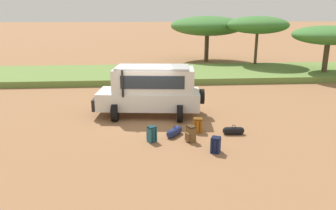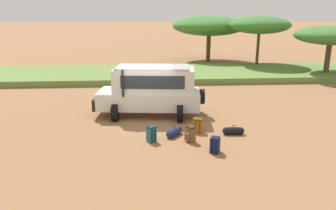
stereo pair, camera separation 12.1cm
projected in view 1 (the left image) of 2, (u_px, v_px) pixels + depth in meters
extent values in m
plane|color=#936642|center=(146.00, 119.00, 15.63)|extent=(320.00, 320.00, 0.00)
cube|color=olive|center=(144.00, 74.00, 25.87)|extent=(120.00, 7.00, 0.44)
cube|color=silver|center=(149.00, 99.00, 16.04)|extent=(5.08, 2.43, 0.84)
cube|color=silver|center=(154.00, 80.00, 15.77)|extent=(4.00, 2.20, 1.10)
cube|color=#232D38|center=(122.00, 80.00, 15.83)|extent=(0.23, 1.56, 0.77)
cube|color=#232D38|center=(152.00, 82.00, 14.89)|extent=(2.93, 0.36, 0.60)
cube|color=#232D38|center=(155.00, 75.00, 16.62)|extent=(2.93, 0.36, 0.60)
cube|color=#B7B7B7|center=(153.00, 67.00, 15.61)|extent=(3.60, 2.08, 0.10)
cube|color=black|center=(97.00, 102.00, 16.16)|extent=(0.34, 1.62, 0.56)
cylinder|color=black|center=(123.00, 84.00, 14.88)|extent=(0.10, 0.10, 1.25)
cylinder|color=black|center=(115.00, 113.00, 15.27)|extent=(0.37, 0.83, 0.80)
cylinder|color=black|center=(122.00, 102.00, 17.13)|extent=(0.37, 0.83, 0.80)
cylinder|color=black|center=(180.00, 113.00, 15.18)|extent=(0.37, 0.83, 0.80)
cylinder|color=black|center=(180.00, 102.00, 17.05)|extent=(0.37, 0.83, 0.80)
cylinder|color=black|center=(202.00, 96.00, 15.93)|extent=(0.30, 0.76, 0.74)
cube|color=navy|center=(216.00, 146.00, 11.86)|extent=(0.43, 0.42, 0.52)
cube|color=navy|center=(217.00, 145.00, 12.06)|extent=(0.25, 0.17, 0.29)
cube|color=black|center=(216.00, 138.00, 11.78)|extent=(0.42, 0.43, 0.07)
cylinder|color=black|center=(213.00, 147.00, 11.73)|extent=(0.04, 0.04, 0.45)
cylinder|color=black|center=(217.00, 148.00, 11.68)|extent=(0.04, 0.04, 0.45)
cube|color=brown|center=(191.00, 135.00, 12.85)|extent=(0.37, 0.43, 0.59)
cube|color=brown|center=(188.00, 137.00, 12.80)|extent=(0.19, 0.28, 0.32)
cube|color=#3A2A16|center=(191.00, 127.00, 12.76)|extent=(0.38, 0.42, 0.07)
cylinder|color=#3A2A16|center=(195.00, 135.00, 12.85)|extent=(0.04, 0.04, 0.50)
cylinder|color=#3A2A16|center=(193.00, 133.00, 12.99)|extent=(0.04, 0.04, 0.50)
cube|color=#235B6B|center=(152.00, 135.00, 12.84)|extent=(0.41, 0.39, 0.58)
cube|color=#235B6B|center=(149.00, 135.00, 12.98)|extent=(0.24, 0.20, 0.32)
cube|color=#13323A|center=(152.00, 127.00, 12.75)|extent=(0.40, 0.39, 0.07)
cylinder|color=#13323A|center=(153.00, 136.00, 12.68)|extent=(0.04, 0.04, 0.49)
cylinder|color=#13323A|center=(156.00, 135.00, 12.77)|extent=(0.04, 0.04, 0.49)
cube|color=#B26619|center=(198.00, 126.00, 13.89)|extent=(0.45, 0.39, 0.55)
cube|color=#B26619|center=(198.00, 126.00, 14.10)|extent=(0.31, 0.14, 0.30)
cube|color=#62380E|center=(198.00, 119.00, 13.81)|extent=(0.44, 0.40, 0.07)
cylinder|color=#62380E|center=(195.00, 127.00, 13.73)|extent=(0.04, 0.04, 0.47)
cylinder|color=#62380E|center=(200.00, 127.00, 13.71)|extent=(0.04, 0.04, 0.47)
cylinder|color=black|center=(233.00, 131.00, 13.66)|extent=(0.62, 0.35, 0.31)
sphere|color=black|center=(241.00, 131.00, 13.67)|extent=(0.31, 0.31, 0.31)
sphere|color=black|center=(226.00, 131.00, 13.65)|extent=(0.31, 0.31, 0.31)
torus|color=black|center=(234.00, 127.00, 13.61)|extent=(0.17, 0.03, 0.16)
cylinder|color=navy|center=(174.00, 132.00, 13.50)|extent=(0.65, 0.72, 0.34)
sphere|color=navy|center=(170.00, 134.00, 13.24)|extent=(0.33, 0.33, 0.33)
sphere|color=navy|center=(178.00, 130.00, 13.76)|extent=(0.33, 0.33, 0.33)
torus|color=#121834|center=(174.00, 127.00, 13.45)|extent=(0.12, 0.15, 0.16)
cylinder|color=brown|center=(207.00, 48.00, 33.42)|extent=(0.43, 0.43, 2.78)
ellipsoid|color=#3D7533|center=(207.00, 26.00, 32.81)|extent=(7.34, 7.75, 1.93)
cylinder|color=brown|center=(256.00, 51.00, 29.12)|extent=(0.25, 0.25, 3.20)
ellipsoid|color=#3D7533|center=(258.00, 25.00, 28.50)|extent=(5.29, 5.42, 1.52)
cylinder|color=brown|center=(325.00, 61.00, 25.24)|extent=(0.40, 0.40, 2.64)
ellipsoid|color=#3D7533|center=(329.00, 35.00, 24.71)|extent=(5.35, 5.36, 1.41)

